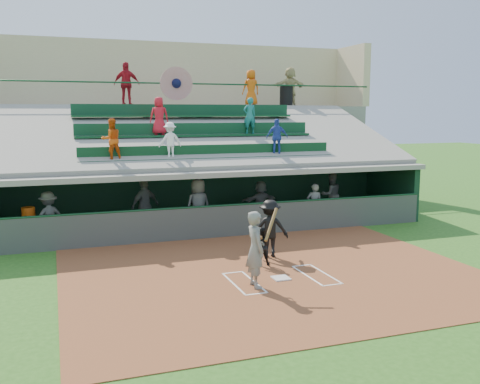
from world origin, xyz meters
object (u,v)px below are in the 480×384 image
object	(u,v)px
home_plate	(281,278)
batter_at_plate	(256,249)
trash_bin	(286,96)
white_table	(30,232)
catcher	(261,246)
water_cooler	(28,214)

from	to	relation	value
home_plate	batter_at_plate	world-z (taller)	batter_at_plate
trash_bin	batter_at_plate	bearing A→B (deg)	-117.01
home_plate	trash_bin	bearing A→B (deg)	65.48
batter_at_plate	white_table	bearing A→B (deg)	130.04
catcher	batter_at_plate	bearing A→B (deg)	75.34
home_plate	water_cooler	xyz separation A→B (m)	(-6.30, 6.15, 0.99)
home_plate	catcher	bearing A→B (deg)	91.08
trash_bin	catcher	bearing A→B (deg)	-117.26
home_plate	white_table	world-z (taller)	white_table
catcher	water_cooler	world-z (taller)	water_cooler
home_plate	white_table	bearing A→B (deg)	135.92
home_plate	batter_at_plate	xyz separation A→B (m)	(-0.85, -0.38, 0.94)
trash_bin	white_table	bearing A→B (deg)	-152.26
white_table	trash_bin	xyz separation A→B (m)	(11.90, 6.26, 4.66)
home_plate	catcher	size ratio (longest dim) A/B	0.40
white_table	batter_at_plate	bearing A→B (deg)	-52.22
white_table	trash_bin	size ratio (longest dim) A/B	0.90
catcher	water_cooler	distance (m)	7.90
home_plate	white_table	xyz separation A→B (m)	(-6.27, 6.08, 0.39)
water_cooler	catcher	bearing A→B (deg)	-37.32
water_cooler	trash_bin	size ratio (longest dim) A/B	0.43
white_table	water_cooler	distance (m)	0.60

